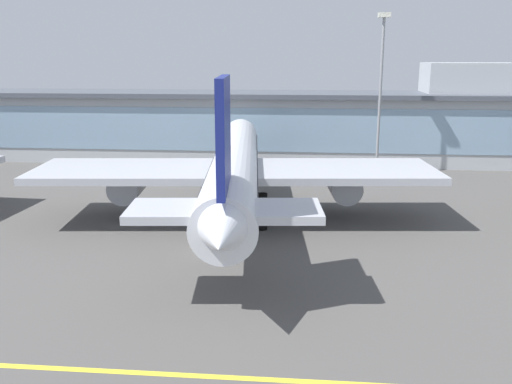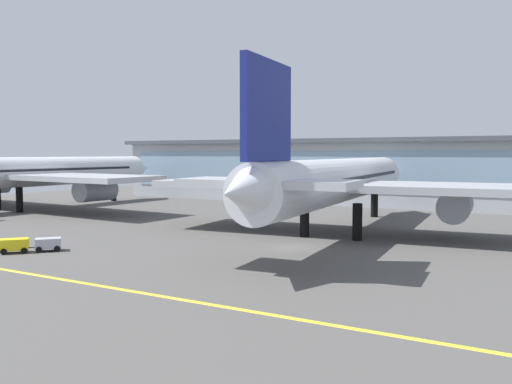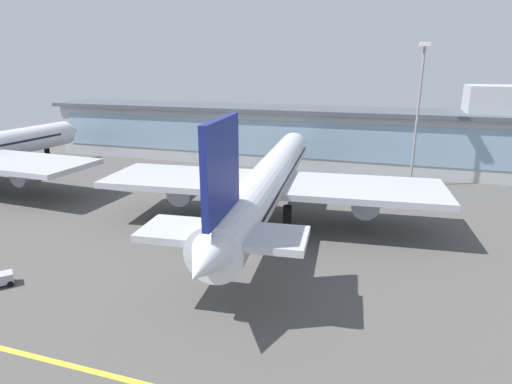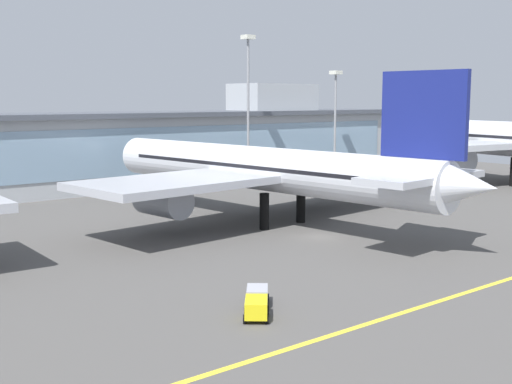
# 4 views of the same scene
# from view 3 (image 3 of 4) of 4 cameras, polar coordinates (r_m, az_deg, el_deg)

# --- Properties ---
(ground_plane) EXTENTS (180.00, 180.00, 0.00)m
(ground_plane) POSITION_cam_3_polar(r_m,az_deg,el_deg) (51.14, -2.59, -8.41)
(ground_plane) COLOR #514F4C
(taxiway_centreline_stripe) EXTENTS (144.00, 0.50, 0.01)m
(taxiway_centreline_stripe) POSITION_cam_3_polar(r_m,az_deg,el_deg) (34.52, -16.47, -23.02)
(taxiway_centreline_stripe) COLOR yellow
(taxiway_centreline_stripe) RESTS_ON ground
(terminal_building) EXTENTS (128.29, 14.00, 17.76)m
(terminal_building) POSITION_cam_3_polar(r_m,az_deg,el_deg) (95.50, 8.91, 7.51)
(terminal_building) COLOR #ADB2B7
(terminal_building) RESTS_ON ground
(airliner_near_right) EXTENTS (47.39, 59.47, 17.46)m
(airliner_near_right) POSITION_cam_3_polar(r_m,az_deg,el_deg) (58.35, 1.72, 1.47)
(airliner_near_right) COLOR black
(airliner_near_right) RESTS_ON ground
(apron_light_mast_centre) EXTENTS (1.80, 1.80, 25.29)m
(apron_light_mast_centre) POSITION_cam_3_polar(r_m,az_deg,el_deg) (81.54, 21.01, 11.89)
(apron_light_mast_centre) COLOR gray
(apron_light_mast_centre) RESTS_ON ground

